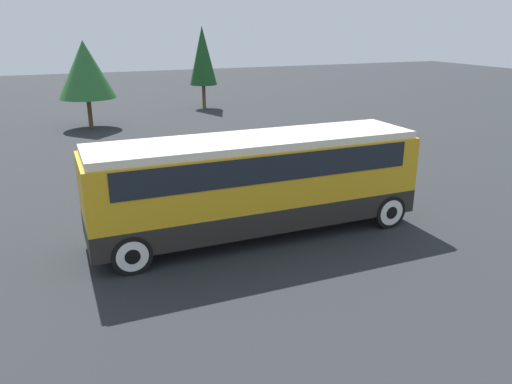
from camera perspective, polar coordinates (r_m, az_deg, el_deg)
name	(u,v)px	position (r m, az deg, el deg)	size (l,w,h in m)	color
ground_plane	(256,234)	(16.15, 0.00, -4.82)	(120.00, 120.00, 0.00)	#26282B
tour_bus	(259,177)	(15.52, 0.33, 1.76)	(10.38, 2.65, 3.18)	black
parked_car_near	(266,156)	(22.76, 1.10, 4.15)	(4.38, 1.80, 1.47)	navy
parked_car_mid	(166,164)	(21.96, -10.27, 3.19)	(4.53, 1.82, 1.39)	maroon
tree_left	(203,56)	(40.51, -6.12, 15.21)	(2.14, 2.14, 6.30)	brown
tree_center	(85,70)	(34.12, -18.93, 13.09)	(3.60, 3.60, 5.48)	brown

